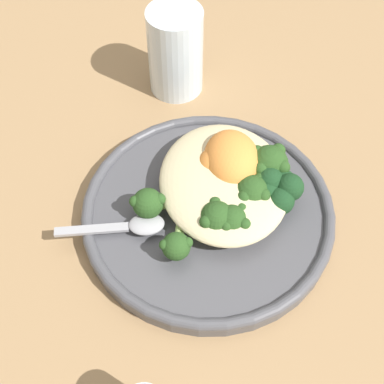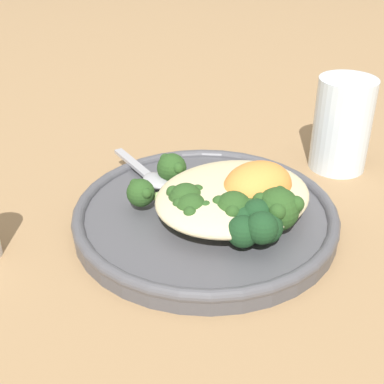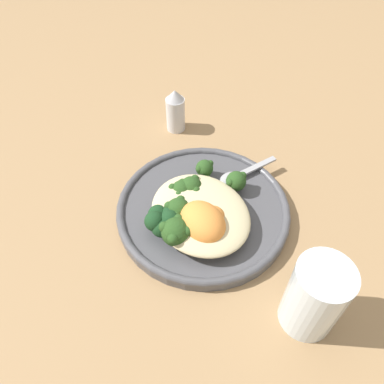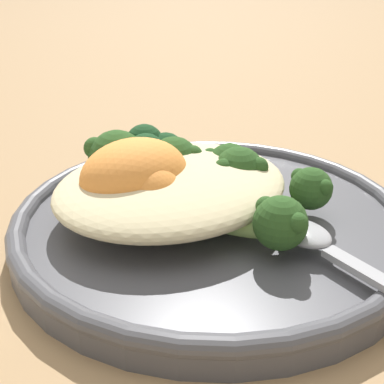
# 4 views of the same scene
# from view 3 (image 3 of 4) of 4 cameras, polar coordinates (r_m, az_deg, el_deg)

# --- Properties ---
(ground_plane) EXTENTS (4.00, 4.00, 0.00)m
(ground_plane) POSITION_cam_3_polar(r_m,az_deg,el_deg) (0.55, 0.13, -4.20)
(ground_plane) COLOR #9E7A51
(plate) EXTENTS (0.25, 0.25, 0.02)m
(plate) POSITION_cam_3_polar(r_m,az_deg,el_deg) (0.55, 1.66, -2.61)
(plate) COLOR #4C4C51
(plate) RESTS_ON ground_plane
(quinoa_mound) EXTENTS (0.15, 0.13, 0.03)m
(quinoa_mound) POSITION_cam_3_polar(r_m,az_deg,el_deg) (0.52, 0.92, -3.38)
(quinoa_mound) COLOR beige
(quinoa_mound) RESTS_ON plate
(broccoli_stalk_0) EXTENTS (0.05, 0.08, 0.03)m
(broccoli_stalk_0) POSITION_cam_3_polar(r_m,az_deg,el_deg) (0.55, 6.09, 1.10)
(broccoli_stalk_0) COLOR #8EB25B
(broccoli_stalk_0) RESTS_ON plate
(broccoli_stalk_1) EXTENTS (0.11, 0.05, 0.03)m
(broccoli_stalk_1) POSITION_cam_3_polar(r_m,az_deg,el_deg) (0.56, 2.45, 2.14)
(broccoli_stalk_1) COLOR #8EB25B
(broccoli_stalk_1) RESTS_ON plate
(broccoli_stalk_2) EXTENTS (0.08, 0.05, 0.03)m
(broccoli_stalk_2) POSITION_cam_3_polar(r_m,az_deg,el_deg) (0.54, 0.48, 0.22)
(broccoli_stalk_2) COLOR #8EB25B
(broccoli_stalk_2) RESTS_ON plate
(broccoli_stalk_3) EXTENTS (0.09, 0.07, 0.03)m
(broccoli_stalk_3) POSITION_cam_3_polar(r_m,az_deg,el_deg) (0.54, -0.00, -0.59)
(broccoli_stalk_3) COLOR #8EB25B
(broccoli_stalk_3) RESTS_ON plate
(broccoli_stalk_4) EXTENTS (0.05, 0.08, 0.03)m
(broccoli_stalk_4) POSITION_cam_3_polar(r_m,az_deg,el_deg) (0.52, -1.29, -2.76)
(broccoli_stalk_4) COLOR #8EB25B
(broccoli_stalk_4) RESTS_ON plate
(broccoli_stalk_5) EXTENTS (0.04, 0.11, 0.04)m
(broccoli_stalk_5) POSITION_cam_3_polar(r_m,az_deg,el_deg) (0.50, -1.53, -5.60)
(broccoli_stalk_5) COLOR #8EB25B
(broccoli_stalk_5) RESTS_ON plate
(sweet_potato_chunk_0) EXTENTS (0.04, 0.05, 0.04)m
(sweet_potato_chunk_0) POSITION_cam_3_polar(r_m,az_deg,el_deg) (0.50, 2.52, -4.28)
(sweet_potato_chunk_0) COLOR orange
(sweet_potato_chunk_0) RESTS_ON plate
(sweet_potato_chunk_1) EXTENTS (0.07, 0.06, 0.04)m
(sweet_potato_chunk_1) POSITION_cam_3_polar(r_m,az_deg,el_deg) (0.50, 1.62, -4.63)
(sweet_potato_chunk_1) COLOR orange
(sweet_potato_chunk_1) RESTS_ON plate
(kale_tuft) EXTENTS (0.05, 0.05, 0.03)m
(kale_tuft) POSITION_cam_3_polar(r_m,az_deg,el_deg) (0.51, -4.58, -4.17)
(kale_tuft) COLOR #193D1E
(kale_tuft) RESTS_ON plate
(spoon) EXTENTS (0.03, 0.11, 0.01)m
(spoon) POSITION_cam_3_polar(r_m,az_deg,el_deg) (0.58, 6.89, 2.54)
(spoon) COLOR #A3A3A8
(spoon) RESTS_ON plate
(water_glass) EXTENTS (0.06, 0.06, 0.11)m
(water_glass) POSITION_cam_3_polar(r_m,az_deg,el_deg) (0.45, 18.21, -14.97)
(water_glass) COLOR silver
(water_glass) RESTS_ON ground_plane
(salt_shaker) EXTENTS (0.03, 0.03, 0.08)m
(salt_shaker) POSITION_cam_3_polar(r_m,az_deg,el_deg) (0.68, -2.55, 12.32)
(salt_shaker) COLOR silver
(salt_shaker) RESTS_ON ground_plane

